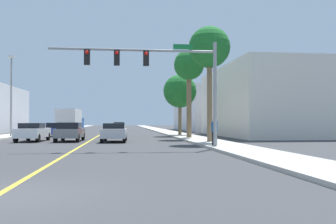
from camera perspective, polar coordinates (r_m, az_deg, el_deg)
name	(u,v)px	position (r m, az deg, el deg)	size (l,w,h in m)	color
ground	(103,133)	(50.37, -9.83, -3.18)	(192.00, 192.00, 0.00)	#38383A
sidewalk_left	(34,133)	(51.59, -19.66, -2.99)	(2.77, 168.00, 0.15)	beige
sidewalk_right	(169,132)	(50.68, 0.18, -3.10)	(2.77, 168.00, 0.15)	#B2ADA3
lane_marking_center	(103,133)	(50.37, -9.83, -3.17)	(0.16, 144.00, 0.01)	yellow
building_right_near	(273,102)	(42.25, 15.56, 1.43)	(11.72, 18.73, 7.26)	silver
building_right_far	(226,110)	(66.58, 8.71, 0.27)	(15.23, 23.21, 7.03)	silver
traffic_signal_mast	(159,69)	(21.20, -1.33, 6.56)	(9.33, 0.36, 5.93)	gray
street_lamp	(11,91)	(38.76, -22.63, 2.89)	(0.56, 0.28, 7.65)	gray
palm_near	(209,49)	(27.22, 6.28, 9.48)	(2.94, 2.94, 8.14)	brown
palm_mid	(189,67)	(33.64, 3.19, 6.80)	(2.67, 2.67, 7.75)	brown
palm_far	(180,91)	(40.11, 1.80, 3.13)	(3.52, 3.52, 6.39)	brown
car_green	(119,126)	(61.49, -7.43, -2.18)	(1.95, 4.11, 1.43)	#196638
car_white	(33,132)	(31.10, -19.76, -2.84)	(1.96, 4.37, 1.43)	white
car_silver	(114,132)	(29.03, -8.11, -3.02)	(1.95, 4.36, 1.42)	#BCBCC1
car_gray	(70,131)	(30.25, -14.60, -2.87)	(1.93, 4.16, 1.47)	slate
car_red	(114,130)	(37.43, -8.20, -2.70)	(1.82, 4.00, 1.38)	red
car_blue	(56,129)	(40.72, -16.60, -2.52)	(2.06, 4.11, 1.42)	#1E389E
delivery_truck	(70,121)	(50.59, -14.57, -1.27)	(2.66, 7.95, 3.11)	#194799
pedestrian	(214,132)	(22.55, 7.03, -2.97)	(0.38, 0.38, 1.61)	black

